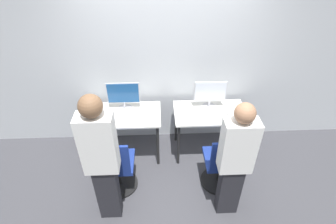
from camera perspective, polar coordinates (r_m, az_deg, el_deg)
ground_plane at (r=4.01m, az=0.08°, el=-11.57°), size 20.00×20.00×0.00m
wall_back at (r=3.79m, az=-0.43°, el=11.64°), size 12.00×0.05×2.80m
desk_left at (r=3.83m, az=-9.41°, el=-1.61°), size 1.04×0.62×0.75m
monitor_left at (r=3.77m, az=-9.69°, el=3.61°), size 0.46×0.20×0.42m
keyboard_left at (r=3.66m, az=-9.75°, el=-1.50°), size 0.38×0.16×0.02m
mouse_left at (r=3.63m, az=-5.94°, el=-1.37°), size 0.06×0.09×0.03m
office_chair_left at (r=3.52m, az=-11.02°, el=-12.07°), size 0.48×0.48×0.91m
person_left at (r=2.87m, az=-14.31°, el=-9.74°), size 0.36×0.23×1.73m
desk_right at (r=3.87m, az=9.06°, el=-1.11°), size 1.04×0.62×0.75m
monitor_right at (r=3.80m, az=9.17°, el=3.93°), size 0.46×0.20×0.42m
keyboard_right at (r=3.76m, az=9.37°, el=-0.38°), size 0.38×0.16×0.02m
mouse_right at (r=3.79m, az=13.19°, el=-0.44°), size 0.06×0.09×0.03m
office_chair_right at (r=3.57m, az=11.57°, el=-11.36°), size 0.48×0.48×0.91m
person_right at (r=2.98m, az=14.40°, el=-10.02°), size 0.36×0.21×1.60m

